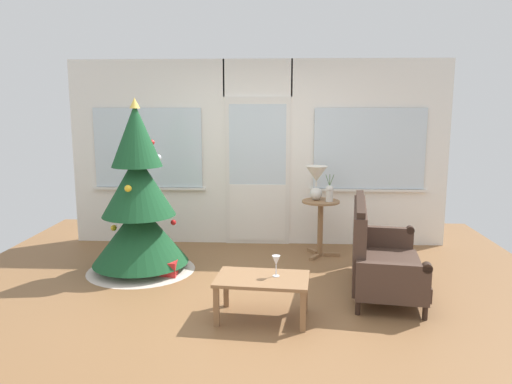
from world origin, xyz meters
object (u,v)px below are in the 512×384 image
object	(u,v)px
side_table	(320,217)
flower_vase	(329,193)
gift_box	(169,269)
christmas_tree	(139,210)
table_lamp	(316,178)
wine_glass	(276,261)
coffee_table	(262,283)
settee_sofa	(377,256)

from	to	relation	value
side_table	flower_vase	xyz separation A→B (m)	(0.10, -0.06, 0.33)
flower_vase	gift_box	size ratio (longest dim) A/B	1.91
side_table	christmas_tree	bearing A→B (deg)	-162.72
table_lamp	flower_vase	size ratio (longest dim) A/B	1.26
wine_glass	gift_box	world-z (taller)	wine_glass
flower_vase	gift_box	xyz separation A→B (m)	(-1.88, -0.84, -0.76)
christmas_tree	gift_box	size ratio (longest dim) A/B	11.02
coffee_table	gift_box	distance (m)	1.54
settee_sofa	gift_box	bearing A→B (deg)	172.82
coffee_table	wine_glass	xyz separation A→B (m)	(0.12, 0.03, 0.20)
settee_sofa	wine_glass	distance (m)	1.29
flower_vase	coffee_table	world-z (taller)	flower_vase
christmas_tree	gift_box	xyz separation A→B (m)	(0.38, -0.22, -0.64)
christmas_tree	flower_vase	world-z (taller)	christmas_tree
table_lamp	flower_vase	distance (m)	0.25
settee_sofa	coffee_table	distance (m)	1.41
wine_glass	gift_box	bearing A→B (deg)	140.41
christmas_tree	settee_sofa	xyz separation A→B (m)	(2.66, -0.51, -0.36)
settee_sofa	flower_vase	size ratio (longest dim) A/B	4.46
coffee_table	wine_glass	distance (m)	0.24
table_lamp	coffee_table	bearing A→B (deg)	-107.35
christmas_tree	side_table	distance (m)	2.28
table_lamp	coffee_table	size ratio (longest dim) A/B	0.50
christmas_tree	wine_glass	distance (m)	2.04
side_table	coffee_table	bearing A→B (deg)	-109.27
christmas_tree	table_lamp	distance (m)	2.24
settee_sofa	coffee_table	xyz separation A→B (m)	(-1.18, -0.76, -0.04)
side_table	settee_sofa	bearing A→B (deg)	-67.10
wine_glass	gift_box	xyz separation A→B (m)	(-1.23, 1.02, -0.44)
side_table	table_lamp	xyz separation A→B (m)	(-0.06, 0.04, 0.50)
coffee_table	flower_vase	bearing A→B (deg)	67.52
table_lamp	flower_vase	world-z (taller)	table_lamp
gift_box	flower_vase	bearing A→B (deg)	23.93
christmas_tree	wine_glass	world-z (taller)	christmas_tree
wine_glass	settee_sofa	bearing A→B (deg)	34.58
settee_sofa	side_table	world-z (taller)	settee_sofa
flower_vase	christmas_tree	bearing A→B (deg)	-164.84
christmas_tree	table_lamp	world-z (taller)	christmas_tree
wine_glass	christmas_tree	bearing A→B (deg)	142.38
settee_sofa	flower_vase	world-z (taller)	flower_vase
gift_box	side_table	bearing A→B (deg)	26.67
table_lamp	side_table	bearing A→B (deg)	-33.69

